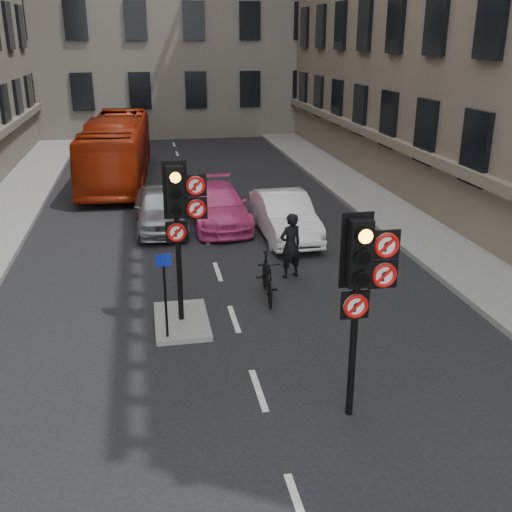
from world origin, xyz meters
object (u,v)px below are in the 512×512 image
object	(u,v)px
car_silver	(160,208)
bus_red	(117,150)
car_pink	(218,206)
motorcycle	(267,277)
signal_near	(363,275)
signal_far	(180,208)
car_white	(284,216)
info_sign	(165,284)
motorcyclist	(290,246)

from	to	relation	value
car_silver	bus_red	xyz separation A→B (m)	(-1.57, 7.49, 0.71)
car_pink	motorcycle	distance (m)	6.46
signal_near	signal_far	xyz separation A→B (m)	(-2.60, 4.00, 0.12)
car_white	info_sign	size ratio (longest dim) A/B	2.30
signal_far	info_sign	distance (m)	1.65
motorcyclist	motorcycle	bearing A→B (deg)	35.86
signal_far	bus_red	distance (m)	14.99
signal_far	motorcyclist	bearing A→B (deg)	37.32
bus_red	car_silver	bearing A→B (deg)	-74.64
motorcyclist	info_sign	size ratio (longest dim) A/B	0.95
signal_near	info_sign	bearing A→B (deg)	133.57
bus_red	motorcycle	bearing A→B (deg)	-70.49
signal_far	signal_near	bearing A→B (deg)	-56.98
motorcycle	car_silver	bearing A→B (deg)	115.88
car_silver	info_sign	world-z (taller)	info_sign
car_white	bus_red	bearing A→B (deg)	119.96
info_sign	motorcyclist	bearing A→B (deg)	30.56
signal_near	car_pink	xyz separation A→B (m)	(-0.90, 11.45, -1.92)
signal_far	car_pink	size ratio (longest dim) A/B	0.78
signal_near	motorcycle	xyz separation A→B (m)	(-0.50, 5.01, -2.02)
car_pink	signal_far	bearing A→B (deg)	-104.10
motorcyclist	signal_far	bearing A→B (deg)	18.21
car_pink	bus_red	distance (m)	8.21
signal_near	bus_red	size ratio (longest dim) A/B	0.35
car_silver	info_sign	distance (m)	8.16
signal_far	info_sign	size ratio (longest dim) A/B	1.91
car_silver	signal_far	bearing A→B (deg)	-88.84
car_white	car_pink	world-z (taller)	car_white
signal_far	motorcycle	distance (m)	3.16
car_pink	motorcyclist	world-z (taller)	motorcyclist
signal_far	bus_red	bearing A→B (deg)	97.12
car_pink	info_sign	world-z (taller)	info_sign
signal_near	motorcycle	bearing A→B (deg)	95.72
car_pink	info_sign	xyz separation A→B (m)	(-2.13, -8.26, 0.67)
motorcyclist	info_sign	world-z (taller)	info_sign
motorcycle	info_sign	distance (m)	3.21
car_pink	motorcycle	bearing A→B (deg)	-87.71
car_white	car_pink	distance (m)	2.62
car_silver	car_white	size ratio (longest dim) A/B	0.96
signal_near	bus_red	distance (m)	19.37
bus_red	info_sign	world-z (taller)	bus_red
motorcycle	motorcyclist	bearing A→B (deg)	60.19
car_silver	bus_red	distance (m)	7.69
signal_far	bus_red	world-z (taller)	signal_far
car_white	signal_near	bearing A→B (deg)	-96.98
signal_near	signal_far	size ratio (longest dim) A/B	1.00
car_white	bus_red	world-z (taller)	bus_red
car_white	info_sign	bearing A→B (deg)	-122.99
car_pink	motorcyclist	xyz separation A→B (m)	(1.29, -5.17, 0.23)
motorcycle	info_sign	xyz separation A→B (m)	(-2.53, -1.82, 0.77)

